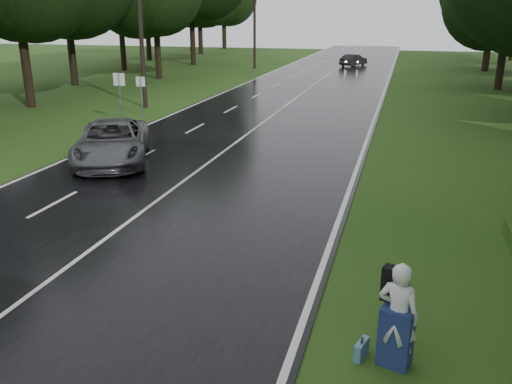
% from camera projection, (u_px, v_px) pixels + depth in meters
% --- Properties ---
extents(ground, '(160.00, 160.00, 0.00)m').
position_uv_depth(ground, '(105.00, 240.00, 14.21)').
color(ground, '#284A16').
rests_on(ground, ground).
extents(road, '(12.00, 140.00, 0.04)m').
position_uv_depth(road, '(278.00, 112.00, 32.49)').
color(road, black).
rests_on(road, ground).
extents(lane_center, '(0.12, 140.00, 0.01)m').
position_uv_depth(lane_center, '(278.00, 111.00, 32.48)').
color(lane_center, silver).
rests_on(lane_center, road).
extents(grey_car, '(4.85, 6.45, 1.63)m').
position_uv_depth(grey_car, '(112.00, 142.00, 21.31)').
color(grey_car, '#4D5052').
rests_on(grey_car, road).
extents(far_car, '(2.86, 4.12, 1.29)m').
position_uv_depth(far_car, '(354.00, 60.00, 60.01)').
color(far_car, black).
rests_on(far_car, road).
extents(hitchhiker, '(0.80, 0.77, 1.91)m').
position_uv_depth(hitchhiker, '(397.00, 318.00, 8.94)').
color(hitchhiker, silver).
rests_on(hitchhiker, ground).
extents(suitcase, '(0.25, 0.46, 0.31)m').
position_uv_depth(suitcase, '(361.00, 349.00, 9.35)').
color(suitcase, teal).
rests_on(suitcase, ground).
extents(utility_pole_mid, '(1.80, 0.28, 9.07)m').
position_uv_depth(utility_pole_mid, '(146.00, 108.00, 34.11)').
color(utility_pole_mid, black).
rests_on(utility_pole_mid, ground).
extents(utility_pole_far, '(1.80, 0.28, 9.53)m').
position_uv_depth(utility_pole_far, '(255.00, 69.00, 57.73)').
color(utility_pole_far, black).
rests_on(utility_pole_far, ground).
extents(road_sign_a, '(0.66, 0.10, 2.74)m').
position_uv_depth(road_sign_a, '(123.00, 125.00, 28.88)').
color(road_sign_a, white).
rests_on(road_sign_a, ground).
extents(road_sign_b, '(0.55, 0.10, 2.29)m').
position_uv_depth(road_sign_b, '(143.00, 117.00, 31.05)').
color(road_sign_b, white).
rests_on(road_sign_b, ground).
extents(tree_left_d, '(9.45, 9.45, 14.77)m').
position_uv_depth(tree_left_d, '(32.00, 107.00, 34.35)').
color(tree_left_d, black).
rests_on(tree_left_d, ground).
extents(tree_left_e, '(8.87, 8.87, 13.86)m').
position_uv_depth(tree_left_e, '(159.00, 79.00, 49.11)').
color(tree_left_e, black).
rests_on(tree_left_e, ground).
extents(tree_left_f, '(11.68, 11.68, 18.25)m').
position_uv_depth(tree_left_f, '(194.00, 65.00, 61.90)').
color(tree_left_f, black).
rests_on(tree_left_f, ground).
extents(tree_right_e, '(7.19, 7.19, 11.23)m').
position_uv_depth(tree_right_e, '(497.00, 90.00, 42.01)').
color(tree_right_e, black).
rests_on(tree_right_e, ground).
extents(tree_right_f, '(8.80, 8.80, 13.75)m').
position_uv_depth(tree_right_f, '(485.00, 71.00, 55.42)').
color(tree_right_f, black).
rests_on(tree_right_f, ground).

